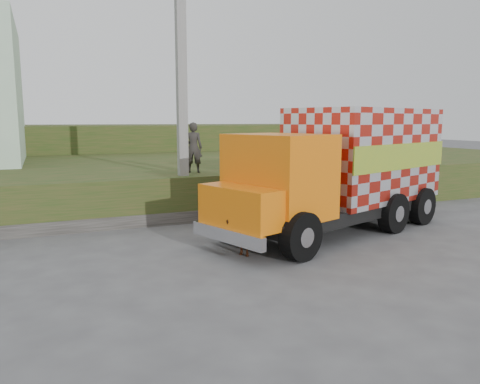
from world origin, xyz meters
name	(u,v)px	position (x,y,z in m)	size (l,w,h in m)	color
ground	(273,252)	(0.00, 0.00, 0.00)	(120.00, 120.00, 0.00)	#474749
embankment	(171,178)	(0.00, 10.00, 0.75)	(40.00, 12.00, 1.50)	#244416
embankment_far	(126,147)	(0.00, 22.00, 1.50)	(40.00, 12.00, 3.00)	#244416
retaining_strip	(157,219)	(-2.00, 4.20, 0.20)	(16.00, 0.50, 0.40)	#595651
utility_pole	(182,96)	(-1.00, 4.60, 4.08)	(1.20, 0.30, 8.00)	gray
cargo_truck	(343,168)	(2.97, 1.32, 1.88)	(8.57, 5.11, 3.65)	black
cow	(240,227)	(-0.77, 0.35, 0.62)	(0.67, 1.47, 1.24)	black
pedestrian	(193,148)	(-0.43, 5.28, 2.37)	(0.63, 0.42, 1.74)	#292725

